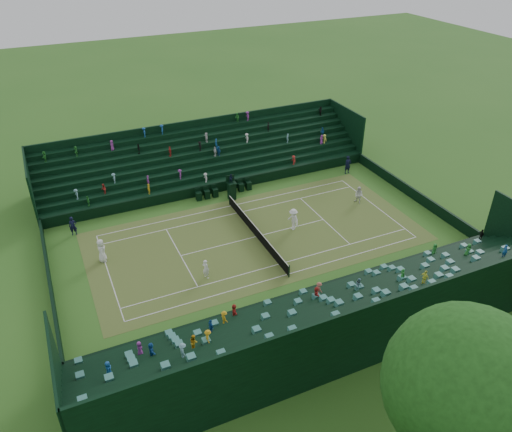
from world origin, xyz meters
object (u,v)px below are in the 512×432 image
Objects in this scene: tennis_net at (256,231)px; umpire_chair at (232,188)px; player_far_east at (293,219)px; player_near_west at (102,251)px; player_far_west at (359,195)px; player_near_east at (206,269)px.

umpire_chair is at bearing 175.08° from tennis_net.
player_far_east is at bearing 86.11° from tennis_net.
player_near_west is 0.99× the size of player_far_east.
player_near_west is at bearing -115.69° from player_far_west.
player_near_east is (5.20, 6.45, -0.16)m from player_near_west.
tennis_net is at bearing -4.92° from umpire_chair.
tennis_net is at bearing -107.64° from player_far_west.
player_far_west is (0.60, 22.76, -0.15)m from player_near_west.
player_far_west is (-4.59, 16.31, 0.00)m from player_near_east.
umpire_chair is 11.72m from player_near_east.
player_near_east reaches higher than tennis_net.
player_far_east is (2.06, 15.23, 0.01)m from player_near_west.
player_near_east is 0.82× the size of player_far_east.
player_far_west is at bearing 62.06° from umpire_chair.
player_far_east is (0.22, 3.28, 0.44)m from tennis_net.
umpire_chair is 11.59m from player_far_west.
player_far_east is at bearing 21.44° from umpire_chair.
player_far_west is at bearing -81.92° from player_near_west.
player_near_east is 9.32m from player_far_east.
player_near_west reaches higher than tennis_net.
umpire_chair reaches higher than player_far_west.
umpire_chair is 13.42m from player_near_west.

